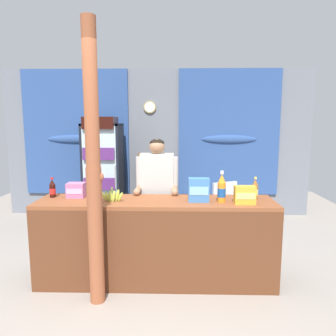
{
  "coord_description": "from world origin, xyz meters",
  "views": [
    {
      "loc": [
        0.35,
        -2.91,
        1.76
      ],
      "look_at": [
        0.26,
        0.8,
        1.22
      ],
      "focal_mm": 33.14,
      "sensor_mm": 36.0,
      "label": 1
    }
  ],
  "objects_px": {
    "soda_bottle_iced_tea": "(255,190)",
    "snack_box_choco_powder": "(245,195)",
    "timber_post": "(94,173)",
    "banana_bunch": "(112,196)",
    "snack_box_biscuit": "(199,190)",
    "plastic_lawn_chair": "(220,203)",
    "drink_fridge": "(103,166)",
    "soda_bottle_grape_soda": "(197,189)",
    "soda_bottle_orange_soda": "(222,189)",
    "soda_bottle_cola": "(52,189)",
    "bottle_shelf_rack": "(152,185)",
    "shopkeeper": "(157,186)",
    "snack_box_wafer": "(76,190)",
    "stall_counter": "(155,236)"
  },
  "relations": [
    {
      "from": "banana_bunch",
      "to": "shopkeeper",
      "type": "bearing_deg",
      "value": 50.98
    },
    {
      "from": "shopkeeper",
      "to": "snack_box_wafer",
      "type": "relative_size",
      "value": 8.05
    },
    {
      "from": "soda_bottle_cola",
      "to": "timber_post",
      "type": "bearing_deg",
      "value": -40.78
    },
    {
      "from": "timber_post",
      "to": "drink_fridge",
      "type": "xyz_separation_m",
      "value": [
        -0.49,
        2.46,
        -0.28
      ]
    },
    {
      "from": "soda_bottle_grape_soda",
      "to": "snack_box_choco_powder",
      "type": "xyz_separation_m",
      "value": [
        0.48,
        -0.3,
        0.01
      ]
    },
    {
      "from": "soda_bottle_orange_soda",
      "to": "soda_bottle_grape_soda",
      "type": "relative_size",
      "value": 1.62
    },
    {
      "from": "stall_counter",
      "to": "soda_bottle_orange_soda",
      "type": "bearing_deg",
      "value": 3.73
    },
    {
      "from": "timber_post",
      "to": "snack_box_choco_powder",
      "type": "relative_size",
      "value": 12.58
    },
    {
      "from": "soda_bottle_orange_soda",
      "to": "snack_box_choco_powder",
      "type": "height_order",
      "value": "soda_bottle_orange_soda"
    },
    {
      "from": "soda_bottle_iced_tea",
      "to": "snack_box_biscuit",
      "type": "height_order",
      "value": "snack_box_biscuit"
    },
    {
      "from": "shopkeeper",
      "to": "timber_post",
      "type": "bearing_deg",
      "value": -120.67
    },
    {
      "from": "snack_box_wafer",
      "to": "bottle_shelf_rack",
      "type": "bearing_deg",
      "value": 72.29
    },
    {
      "from": "stall_counter",
      "to": "bottle_shelf_rack",
      "type": "distance_m",
      "value": 2.39
    },
    {
      "from": "soda_bottle_orange_soda",
      "to": "snack_box_wafer",
      "type": "relative_size",
      "value": 1.73
    },
    {
      "from": "snack_box_wafer",
      "to": "soda_bottle_iced_tea",
      "type": "bearing_deg",
      "value": -0.75
    },
    {
      "from": "shopkeeper",
      "to": "banana_bunch",
      "type": "distance_m",
      "value": 0.71
    },
    {
      "from": "snack_box_biscuit",
      "to": "soda_bottle_iced_tea",
      "type": "bearing_deg",
      "value": 12.22
    },
    {
      "from": "plastic_lawn_chair",
      "to": "banana_bunch",
      "type": "relative_size",
      "value": 3.32
    },
    {
      "from": "shopkeeper",
      "to": "soda_bottle_iced_tea",
      "type": "bearing_deg",
      "value": -20.1
    },
    {
      "from": "soda_bottle_iced_tea",
      "to": "banana_bunch",
      "type": "height_order",
      "value": "soda_bottle_iced_tea"
    },
    {
      "from": "snack_box_choco_powder",
      "to": "banana_bunch",
      "type": "distance_m",
      "value": 1.4
    },
    {
      "from": "snack_box_choco_powder",
      "to": "bottle_shelf_rack",
      "type": "bearing_deg",
      "value": 115.68
    },
    {
      "from": "plastic_lawn_chair",
      "to": "snack_box_choco_powder",
      "type": "relative_size",
      "value": 4.0
    },
    {
      "from": "snack_box_choco_powder",
      "to": "banana_bunch",
      "type": "height_order",
      "value": "snack_box_choco_powder"
    },
    {
      "from": "bottle_shelf_rack",
      "to": "plastic_lawn_chair",
      "type": "distance_m",
      "value": 1.36
    },
    {
      "from": "drink_fridge",
      "to": "soda_bottle_grape_soda",
      "type": "xyz_separation_m",
      "value": [
        1.51,
        -1.86,
        0.0
      ]
    },
    {
      "from": "soda_bottle_iced_tea",
      "to": "snack_box_choco_powder",
      "type": "xyz_separation_m",
      "value": [
        -0.16,
        -0.21,
        -0.01
      ]
    },
    {
      "from": "timber_post",
      "to": "soda_bottle_iced_tea",
      "type": "relative_size",
      "value": 10.85
    },
    {
      "from": "plastic_lawn_chair",
      "to": "snack_box_choco_powder",
      "type": "distance_m",
      "value": 1.76
    },
    {
      "from": "shopkeeper",
      "to": "snack_box_choco_powder",
      "type": "xyz_separation_m",
      "value": [
        0.95,
        -0.62,
        0.03
      ]
    },
    {
      "from": "timber_post",
      "to": "snack_box_wafer",
      "type": "height_order",
      "value": "timber_post"
    },
    {
      "from": "soda_bottle_cola",
      "to": "banana_bunch",
      "type": "xyz_separation_m",
      "value": [
        0.71,
        -0.17,
        -0.04
      ]
    },
    {
      "from": "drink_fridge",
      "to": "soda_bottle_orange_soda",
      "type": "height_order",
      "value": "drink_fridge"
    },
    {
      "from": "soda_bottle_grape_soda",
      "to": "snack_box_biscuit",
      "type": "xyz_separation_m",
      "value": [
        0.0,
        -0.22,
        0.04
      ]
    },
    {
      "from": "shopkeeper",
      "to": "snack_box_choco_powder",
      "type": "relative_size",
      "value": 7.32
    },
    {
      "from": "soda_bottle_grape_soda",
      "to": "snack_box_wafer",
      "type": "distance_m",
      "value": 1.37
    },
    {
      "from": "soda_bottle_cola",
      "to": "plastic_lawn_chair",
      "type": "bearing_deg",
      "value": 34.32
    },
    {
      "from": "plastic_lawn_chair",
      "to": "snack_box_wafer",
      "type": "bearing_deg",
      "value": -141.99
    },
    {
      "from": "stall_counter",
      "to": "plastic_lawn_chair",
      "type": "relative_size",
      "value": 3.01
    },
    {
      "from": "snack_box_wafer",
      "to": "snack_box_choco_powder",
      "type": "distance_m",
      "value": 1.86
    },
    {
      "from": "bottle_shelf_rack",
      "to": "snack_box_biscuit",
      "type": "height_order",
      "value": "bottle_shelf_rack"
    },
    {
      "from": "shopkeeper",
      "to": "snack_box_wafer",
      "type": "distance_m",
      "value": 0.97
    },
    {
      "from": "stall_counter",
      "to": "soda_bottle_iced_tea",
      "type": "distance_m",
      "value": 1.2
    },
    {
      "from": "drink_fridge",
      "to": "soda_bottle_cola",
      "type": "bearing_deg",
      "value": -93.71
    },
    {
      "from": "stall_counter",
      "to": "soda_bottle_iced_tea",
      "type": "bearing_deg",
      "value": 9.95
    },
    {
      "from": "shopkeeper",
      "to": "snack_box_wafer",
      "type": "xyz_separation_m",
      "value": [
        -0.89,
        -0.38,
        0.02
      ]
    },
    {
      "from": "bottle_shelf_rack",
      "to": "shopkeeper",
      "type": "bearing_deg",
      "value": -83.47
    },
    {
      "from": "drink_fridge",
      "to": "bottle_shelf_rack",
      "type": "xyz_separation_m",
      "value": [
        0.83,
        0.24,
        -0.38
      ]
    },
    {
      "from": "soda_bottle_iced_tea",
      "to": "soda_bottle_grape_soda",
      "type": "bearing_deg",
      "value": 172.53
    },
    {
      "from": "timber_post",
      "to": "snack_box_wafer",
      "type": "distance_m",
      "value": 0.7
    }
  ]
}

